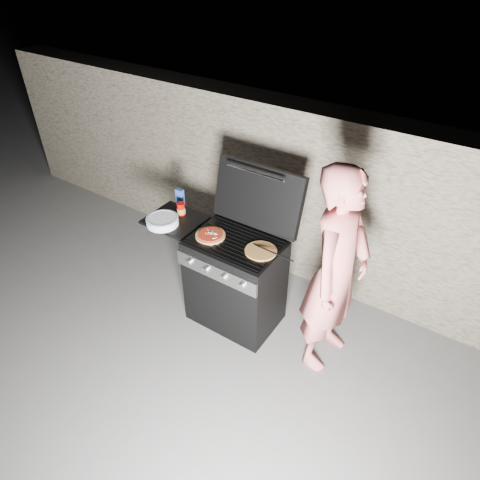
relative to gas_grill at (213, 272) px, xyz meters
The scene contains 10 objects.
ground 0.52m from the gas_grill, ahead, with size 50.00×50.00×0.00m, color #5D5B58.
stone_wall 1.17m from the gas_grill, 76.61° to the left, with size 8.00×0.35×1.80m, color #7B7159.
gas_grill is the anchor object (origin of this frame).
pizza_topped 0.47m from the gas_grill, 62.84° to the right, with size 0.26×0.26×0.03m, color #D0914A, non-canonical shape.
pizza_plain 0.68m from the gas_grill, ahead, with size 0.27×0.27×0.01m, color #D7B057.
sauce_jar 0.66m from the gas_grill, 167.68° to the left, with size 0.08×0.08×0.12m, color #930904.
blue_carton 0.79m from the gas_grill, 157.70° to the left, with size 0.08×0.04×0.16m, color #26489E.
plate_stack 0.67m from the gas_grill, 163.93° to the right, with size 0.29×0.29×0.07m, color white.
person 1.23m from the gas_grill, ahead, with size 0.67×0.44×1.84m, color #DC6F6B.
tongs 0.78m from the gas_grill, ahead, with size 0.01×0.01×0.49m, color black.
Camera 1 is at (1.65, -2.41, 3.08)m, focal length 32.00 mm.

